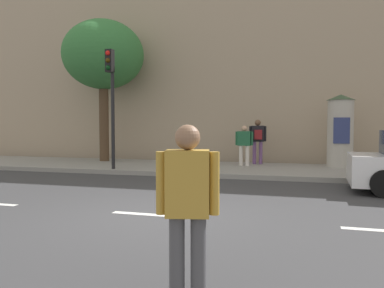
% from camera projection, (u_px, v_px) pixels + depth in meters
% --- Properties ---
extents(ground_plane, '(80.00, 80.00, 0.00)m').
position_uv_depth(ground_plane, '(158.00, 215.00, 6.93)').
color(ground_plane, '#38383A').
extents(sidewalk_curb, '(36.00, 4.00, 0.15)m').
position_uv_depth(sidewalk_curb, '(229.00, 169.00, 13.65)').
color(sidewalk_curb, gray).
rests_on(sidewalk_curb, ground_plane).
extents(lane_markings, '(25.80, 0.16, 0.01)m').
position_uv_depth(lane_markings, '(158.00, 215.00, 6.93)').
color(lane_markings, silver).
rests_on(lane_markings, ground_plane).
extents(building_backdrop, '(36.00, 5.00, 9.05)m').
position_uv_depth(building_backdrop, '(248.00, 65.00, 18.24)').
color(building_backdrop, tan).
rests_on(building_backdrop, ground_plane).
extents(traffic_light, '(0.24, 0.45, 4.01)m').
position_uv_depth(traffic_light, '(111.00, 89.00, 12.83)').
color(traffic_light, black).
rests_on(traffic_light, sidewalk_curb).
extents(poster_column, '(0.98, 0.98, 2.58)m').
position_uv_depth(poster_column, '(340.00, 130.00, 13.54)').
color(poster_column, '#B2ADA3').
rests_on(poster_column, sidewalk_curb).
extents(street_tree, '(3.35, 3.35, 5.85)m').
position_uv_depth(street_tree, '(103.00, 56.00, 15.83)').
color(street_tree, '#4C3826').
rests_on(street_tree, sidewalk_curb).
extents(pedestrian_with_backpack, '(0.55, 0.45, 1.64)m').
position_uv_depth(pedestrian_with_backpack, '(188.00, 200.00, 3.40)').
color(pedestrian_with_backpack, '#4C4C51').
rests_on(pedestrian_with_backpack, ground_plane).
extents(pedestrian_in_light_jacket, '(0.66, 0.26, 1.48)m').
position_uv_depth(pedestrian_in_light_jacket, '(244.00, 142.00, 14.01)').
color(pedestrian_in_light_jacket, silver).
rests_on(pedestrian_in_light_jacket, sidewalk_curb).
extents(pedestrian_tallest, '(0.65, 0.45, 1.71)m').
position_uv_depth(pedestrian_tallest, '(258.00, 137.00, 14.65)').
color(pedestrian_tallest, '#724C84').
rests_on(pedestrian_tallest, sidewalk_curb).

